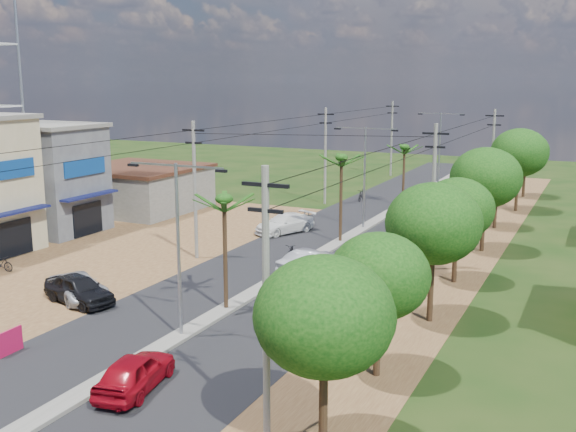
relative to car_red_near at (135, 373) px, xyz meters
name	(u,v)px	position (x,y,z in m)	size (l,w,h in m)	color
ground	(181,338)	(-1.50, 5.21, -0.72)	(160.00, 160.00, 0.00)	black
road	(312,259)	(-1.50, 20.21, -0.70)	(12.00, 110.00, 0.04)	black
median	(330,248)	(-1.50, 23.21, -0.63)	(1.00, 90.00, 0.18)	#605E56
dirt_lot_west	(60,259)	(-16.50, 13.21, -0.70)	(18.00, 46.00, 0.04)	#55341D
dirt_shoulder_east	(442,275)	(7.00, 20.21, -0.70)	(5.00, 90.00, 0.03)	#55341D
shophouse_grey	(45,178)	(-23.48, 19.21, 3.44)	(9.00, 6.40, 8.30)	#494A50
low_shed	(138,188)	(-22.50, 29.21, 1.25)	(10.40, 10.40, 3.95)	#605E56
tree_east_a	(324,316)	(8.00, -0.79, 3.77)	(4.40, 4.40, 6.37)	black
tree_east_b	(379,276)	(7.80, 5.21, 3.39)	(4.00, 4.00, 5.83)	black
tree_east_c	(434,224)	(8.20, 12.21, 4.14)	(4.60, 4.60, 6.83)	black
tree_east_d	(457,209)	(7.90, 19.21, 3.62)	(4.20, 4.20, 6.13)	black
tree_east_e	(486,178)	(8.10, 27.21, 4.37)	(4.80, 4.80, 7.14)	black
tree_east_f	(497,179)	(7.70, 35.21, 3.17)	(3.80, 3.80, 5.52)	black
tree_east_g	(519,153)	(8.30, 43.21, 4.52)	(5.00, 5.00, 7.38)	black
tree_east_h	(526,151)	(8.00, 51.21, 3.92)	(4.40, 4.40, 6.52)	black
palm_median_near	(224,204)	(-1.50, 9.21, 4.82)	(2.00, 2.00, 6.15)	black
palm_median_mid	(341,162)	(-1.50, 25.21, 5.18)	(2.00, 2.00, 6.55)	black
palm_median_far	(405,150)	(-1.50, 41.21, 4.54)	(2.00, 2.00, 5.85)	black
streetlight_near	(178,236)	(-1.50, 5.21, 4.07)	(5.10, 0.18, 8.00)	gray
streetlight_mid	(365,169)	(-1.50, 30.21, 4.07)	(5.10, 0.18, 8.00)	gray
streetlight_far	(440,142)	(-1.50, 55.21, 4.07)	(5.10, 0.18, 8.00)	gray
utility_pole_w_b	(195,187)	(-8.50, 17.21, 4.04)	(1.60, 0.24, 9.00)	#605E56
utility_pole_w_c	(325,154)	(-8.50, 39.21, 4.04)	(1.60, 0.24, 9.00)	#605E56
utility_pole_w_d	(392,137)	(-8.50, 60.21, 4.04)	(1.60, 0.24, 9.00)	#605E56
utility_pole_e_a	(266,299)	(6.00, -0.79, 4.04)	(1.60, 0.24, 9.00)	#605E56
utility_pole_e_b	(433,194)	(6.00, 21.21, 4.04)	(1.60, 0.24, 9.00)	#605E56
utility_pole_e_c	(492,157)	(6.00, 43.21, 4.04)	(1.60, 0.24, 9.00)	#605E56
car_red_near	(135,373)	(0.00, 0.00, 0.00)	(1.70, 4.23, 1.44)	maroon
car_silver_mid	(314,263)	(0.00, 16.94, 0.06)	(1.65, 4.72, 1.56)	#A0A2A8
car_white_far	(285,224)	(-6.50, 26.36, 0.00)	(2.03, 4.98, 1.45)	silver
car_parked_silver	(79,288)	(-9.53, 7.38, -0.07)	(2.16, 4.68, 1.30)	#A0A2A8
car_parked_dark	(79,290)	(-9.00, 6.84, 0.04)	(1.80, 4.47, 1.52)	black
moto_rider_east	(298,334)	(3.70, 6.67, -0.21)	(0.68, 1.95, 1.02)	black
moto_rider_west_a	(291,251)	(-2.85, 19.83, -0.22)	(0.66, 1.89, 0.99)	black
moto_rider_west_b	(362,196)	(-5.78, 41.90, -0.15)	(0.54, 1.91, 1.15)	black
roadside_sign	(10,342)	(-7.00, 0.46, -0.17)	(0.14, 1.33, 1.11)	maroon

